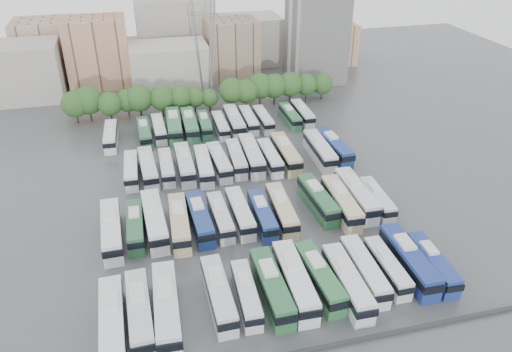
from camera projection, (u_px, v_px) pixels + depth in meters
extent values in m
plane|color=#424447|center=(243.00, 202.00, 85.33)|extent=(220.00, 220.00, 0.00)
cube|color=#2D2D30|center=(306.00, 351.00, 57.43)|extent=(56.00, 0.50, 0.50)
cylinder|color=black|center=(77.00, 118.00, 113.85)|extent=(0.36, 0.36, 2.53)
sphere|color=#234C1E|center=(75.00, 104.00, 112.15)|extent=(6.07, 6.07, 6.07)
cylinder|color=black|center=(91.00, 115.00, 115.05)|extent=(0.36, 0.36, 2.70)
sphere|color=#234C1E|center=(88.00, 100.00, 113.23)|extent=(6.49, 6.49, 6.49)
cylinder|color=black|center=(112.00, 117.00, 114.86)|extent=(0.36, 0.36, 2.31)
sphere|color=#234C1E|center=(110.00, 104.00, 113.31)|extent=(5.54, 5.54, 5.54)
cylinder|color=black|center=(129.00, 113.00, 117.06)|extent=(0.36, 0.36, 2.25)
sphere|color=#234C1E|center=(127.00, 100.00, 115.54)|extent=(5.41, 5.41, 5.41)
cylinder|color=black|center=(141.00, 112.00, 116.71)|extent=(0.36, 0.36, 2.59)
sphere|color=#234C1E|center=(139.00, 98.00, 114.96)|extent=(6.23, 6.23, 6.23)
cylinder|color=black|center=(163.00, 111.00, 117.42)|extent=(0.36, 0.36, 2.45)
sphere|color=#234C1E|center=(162.00, 98.00, 115.77)|extent=(5.87, 5.87, 5.87)
cylinder|color=black|center=(181.00, 110.00, 118.57)|extent=(0.36, 0.36, 2.30)
sphere|color=#234C1E|center=(180.00, 97.00, 117.02)|extent=(5.52, 5.52, 5.52)
cylinder|color=black|center=(195.00, 108.00, 119.90)|extent=(0.36, 0.36, 2.00)
sphere|color=#234C1E|center=(195.00, 97.00, 118.56)|extent=(4.79, 4.79, 4.79)
cylinder|color=black|center=(210.00, 107.00, 120.46)|extent=(0.36, 0.36, 1.80)
sphere|color=#234C1E|center=(209.00, 98.00, 119.25)|extent=(4.31, 4.31, 4.31)
cylinder|color=black|center=(232.00, 104.00, 121.30)|extent=(0.36, 0.36, 2.56)
sphere|color=#234C1E|center=(232.00, 91.00, 119.58)|extent=(6.14, 6.14, 6.14)
cylinder|color=black|center=(246.00, 104.00, 121.57)|extent=(0.36, 0.36, 2.42)
sphere|color=#234C1E|center=(246.00, 91.00, 119.94)|extent=(5.81, 5.81, 5.81)
cylinder|color=black|center=(260.00, 100.00, 123.74)|extent=(0.36, 0.36, 2.62)
sphere|color=#234C1E|center=(260.00, 86.00, 121.97)|extent=(6.30, 6.30, 6.30)
cylinder|color=black|center=(274.00, 99.00, 124.28)|extent=(0.36, 0.36, 2.52)
sphere|color=#234C1E|center=(274.00, 86.00, 122.58)|extent=(6.05, 6.05, 6.05)
cylinder|color=black|center=(289.00, 98.00, 125.20)|extent=(0.36, 0.36, 2.54)
sphere|color=#234C1E|center=(290.00, 84.00, 123.49)|extent=(6.10, 6.10, 6.10)
cylinder|color=black|center=(306.00, 96.00, 126.41)|extent=(0.36, 0.36, 2.28)
sphere|color=#234C1E|center=(306.00, 84.00, 124.88)|extent=(5.47, 5.47, 5.47)
cylinder|color=black|center=(322.00, 95.00, 127.26)|extent=(0.36, 0.36, 2.20)
sphere|color=#234C1E|center=(322.00, 84.00, 125.78)|extent=(5.28, 5.28, 5.28)
cube|color=#9E998E|center=(24.00, 72.00, 125.06)|extent=(18.00, 14.00, 14.00)
cube|color=tan|center=(98.00, 52.00, 132.96)|extent=(16.00, 12.00, 18.00)
cube|color=#ADA89E|center=(170.00, 67.00, 131.56)|extent=(20.00, 14.00, 12.00)
cube|color=gray|center=(231.00, 49.00, 139.46)|extent=(14.00, 12.00, 16.00)
cube|color=gray|center=(175.00, 33.00, 147.26)|extent=(22.00, 16.00, 20.00)
cube|color=tan|center=(47.00, 49.00, 138.88)|extent=(16.00, 14.00, 16.00)
cube|color=#A39E93|center=(249.00, 40.00, 151.76)|extent=(18.00, 14.00, 14.00)
cube|color=tan|center=(330.00, 43.00, 152.33)|extent=(14.00, 12.00, 12.00)
cube|color=gray|center=(137.00, 58.00, 142.13)|extent=(12.00, 10.00, 10.00)
cube|color=silver|center=(317.00, 33.00, 134.94)|extent=(14.00, 14.00, 26.00)
cylinder|color=slate|center=(196.00, 35.00, 117.28)|extent=(2.90, 2.91, 33.83)
cylinder|color=slate|center=(194.00, 31.00, 120.65)|extent=(2.90, 2.91, 33.83)
cylinder|color=slate|center=(213.00, 34.00, 118.13)|extent=(2.90, 2.91, 33.83)
cylinder|color=slate|center=(210.00, 30.00, 121.50)|extent=(2.90, 2.91, 33.83)
cube|color=slate|center=(202.00, 15.00, 117.37)|extent=(7.00, 0.30, 0.30)
cube|color=silver|center=(113.00, 323.00, 59.04)|extent=(2.98, 12.94, 3.65)
cube|color=black|center=(112.00, 320.00, 58.56)|extent=(3.11, 13.13, 1.07)
cube|color=silver|center=(110.00, 301.00, 59.37)|extent=(1.89, 3.47, 0.47)
cube|color=silver|center=(140.00, 313.00, 60.48)|extent=(2.95, 12.55, 3.54)
cube|color=black|center=(139.00, 310.00, 60.02)|extent=(3.08, 12.74, 1.04)
cube|color=silver|center=(137.00, 292.00, 60.79)|extent=(1.85, 3.37, 0.46)
cube|color=silver|center=(167.00, 308.00, 61.03)|extent=(3.37, 13.54, 3.81)
cube|color=black|center=(166.00, 305.00, 60.53)|extent=(3.51, 13.74, 1.12)
cube|color=silver|center=(164.00, 286.00, 61.39)|extent=(2.04, 3.65, 0.49)
cube|color=silver|center=(219.00, 295.00, 63.33)|extent=(2.71, 12.12, 3.43)
cube|color=black|center=(219.00, 292.00, 62.88)|extent=(2.84, 12.30, 1.01)
cube|color=silver|center=(216.00, 276.00, 63.64)|extent=(1.75, 3.24, 0.44)
cube|color=silver|center=(246.00, 295.00, 63.63)|extent=(2.70, 10.69, 3.01)
cube|color=black|center=(246.00, 292.00, 63.23)|extent=(2.81, 10.86, 0.88)
cube|color=silver|center=(244.00, 278.00, 63.92)|extent=(1.62, 2.89, 0.39)
cube|color=#2A6239|center=(272.00, 288.00, 64.32)|extent=(2.78, 12.69, 3.59)
cube|color=black|center=(272.00, 285.00, 63.85)|extent=(2.91, 12.88, 1.06)
cube|color=silver|center=(268.00, 268.00, 64.65)|extent=(1.82, 3.39, 0.46)
cube|color=silver|center=(295.00, 282.00, 65.23)|extent=(3.22, 13.27, 3.74)
cube|color=black|center=(295.00, 278.00, 64.74)|extent=(3.36, 13.47, 1.10)
cube|color=silver|center=(292.00, 261.00, 65.58)|extent=(1.98, 3.57, 0.48)
cube|color=#2F6F3D|center=(319.00, 278.00, 66.10)|extent=(3.20, 12.28, 3.45)
cube|color=black|center=(320.00, 275.00, 65.65)|extent=(3.34, 12.46, 1.01)
cube|color=silver|center=(315.00, 259.00, 66.40)|extent=(1.89, 3.33, 0.45)
cube|color=silver|center=(347.00, 283.00, 65.16)|extent=(2.97, 12.59, 3.55)
cube|color=black|center=(348.00, 280.00, 64.69)|extent=(3.10, 12.78, 1.04)
cube|color=silver|center=(344.00, 264.00, 65.49)|extent=(1.86, 3.38, 0.46)
cube|color=white|center=(364.00, 271.00, 67.34)|extent=(2.95, 12.01, 3.38)
cube|color=black|center=(365.00, 268.00, 66.90)|extent=(3.08, 12.19, 0.99)
cube|color=silver|center=(361.00, 253.00, 67.66)|extent=(1.80, 3.24, 0.44)
cube|color=silver|center=(387.00, 268.00, 68.19)|extent=(2.40, 10.66, 3.01)
cube|color=black|center=(388.00, 265.00, 67.79)|extent=(2.51, 10.82, 0.89)
cube|color=silver|center=(384.00, 252.00, 68.46)|extent=(1.54, 2.86, 0.39)
cube|color=navy|center=(408.00, 261.00, 68.89)|extent=(3.14, 13.17, 3.71)
cube|color=black|center=(410.00, 258.00, 68.39)|extent=(3.27, 13.37, 1.09)
cube|color=silver|center=(405.00, 242.00, 69.23)|extent=(1.95, 3.54, 0.48)
cube|color=navy|center=(432.00, 264.00, 68.75)|extent=(2.82, 11.25, 3.16)
cube|color=black|center=(433.00, 261.00, 68.33)|extent=(2.94, 11.42, 0.93)
cube|color=silver|center=(429.00, 248.00, 69.05)|extent=(1.70, 3.04, 0.41)
cube|color=silver|center=(112.00, 231.00, 75.02)|extent=(3.14, 13.09, 3.69)
cube|color=black|center=(111.00, 228.00, 74.53)|extent=(3.27, 13.29, 1.08)
cube|color=silver|center=(110.00, 214.00, 75.34)|extent=(1.94, 3.52, 0.48)
cube|color=#2A633B|center=(135.00, 227.00, 76.41)|extent=(2.62, 11.22, 3.17)
cube|color=black|center=(135.00, 224.00, 75.99)|extent=(2.73, 11.39, 0.93)
cube|color=silver|center=(134.00, 212.00, 76.70)|extent=(1.65, 3.01, 0.41)
cube|color=silver|center=(155.00, 221.00, 77.17)|extent=(3.36, 13.45, 3.78)
cube|color=black|center=(154.00, 218.00, 76.67)|extent=(3.50, 13.66, 1.11)
cube|color=silver|center=(152.00, 204.00, 77.50)|extent=(2.03, 3.63, 0.49)
cube|color=tan|center=(179.00, 224.00, 76.84)|extent=(3.21, 12.59, 3.54)
cube|color=black|center=(179.00, 221.00, 76.37)|extent=(3.34, 12.78, 1.04)
cube|color=silver|center=(178.00, 207.00, 77.17)|extent=(1.91, 3.40, 0.46)
cube|color=navy|center=(200.00, 219.00, 78.03)|extent=(3.01, 12.15, 3.42)
cube|color=black|center=(200.00, 216.00, 77.58)|extent=(3.14, 12.34, 1.01)
cube|color=silver|center=(197.00, 204.00, 78.32)|extent=(1.83, 3.28, 0.44)
cube|color=silver|center=(220.00, 218.00, 78.64)|extent=(2.54, 10.98, 3.10)
cube|color=black|center=(221.00, 215.00, 78.23)|extent=(2.65, 11.15, 0.91)
cube|color=silver|center=(218.00, 204.00, 78.91)|extent=(1.61, 2.95, 0.40)
cube|color=silver|center=(240.00, 213.00, 79.49)|extent=(2.55, 11.56, 3.27)
cube|color=black|center=(240.00, 211.00, 79.06)|extent=(2.66, 11.73, 0.96)
cube|color=silver|center=(238.00, 199.00, 79.79)|extent=(1.66, 3.09, 0.42)
cube|color=navy|center=(262.00, 216.00, 79.02)|extent=(2.62, 11.35, 3.20)
cube|color=black|center=(263.00, 213.00, 78.59)|extent=(2.74, 11.52, 0.94)
cube|color=silver|center=(260.00, 201.00, 79.31)|extent=(1.66, 3.04, 0.41)
cube|color=beige|center=(282.00, 211.00, 80.03)|extent=(3.17, 12.30, 3.45)
cube|color=black|center=(282.00, 208.00, 79.57)|extent=(3.30, 12.48, 1.02)
cube|color=silver|center=(280.00, 195.00, 80.36)|extent=(1.88, 3.33, 0.45)
cube|color=#2A633B|center=(318.00, 200.00, 82.76)|extent=(3.18, 12.38, 3.48)
cube|color=black|center=(318.00, 197.00, 82.30)|extent=(3.31, 12.57, 1.02)
cube|color=silver|center=(315.00, 185.00, 83.06)|extent=(1.89, 3.35, 0.45)
cube|color=beige|center=(341.00, 203.00, 81.72)|extent=(3.26, 12.98, 3.65)
cube|color=black|center=(342.00, 200.00, 81.24)|extent=(3.40, 13.18, 1.07)
cube|color=silver|center=(339.00, 188.00, 82.07)|extent=(1.96, 3.51, 0.47)
cube|color=silver|center=(356.00, 196.00, 83.64)|extent=(3.13, 13.37, 3.77)
cube|color=black|center=(357.00, 193.00, 83.14)|extent=(3.27, 13.57, 1.11)
cube|color=silver|center=(353.00, 180.00, 83.99)|extent=(1.96, 3.59, 0.49)
cube|color=silver|center=(377.00, 200.00, 83.24)|extent=(2.82, 10.77, 3.02)
cube|color=black|center=(377.00, 197.00, 82.84)|extent=(2.93, 10.94, 0.89)
cube|color=silver|center=(375.00, 187.00, 83.53)|extent=(1.66, 2.92, 0.39)
cube|color=silver|center=(131.00, 171.00, 91.80)|extent=(2.71, 11.12, 3.13)
cube|color=black|center=(131.00, 168.00, 91.39)|extent=(2.82, 11.29, 0.92)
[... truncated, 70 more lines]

